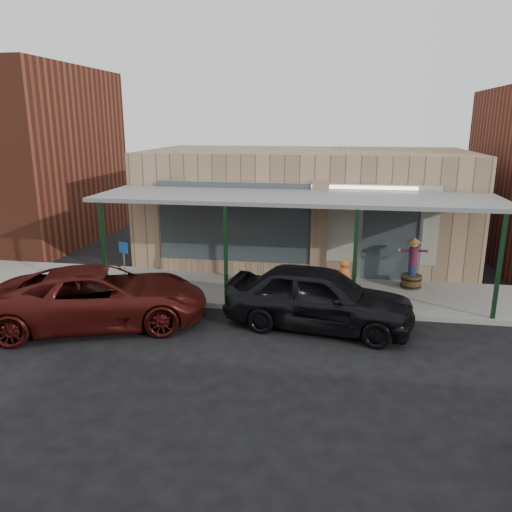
% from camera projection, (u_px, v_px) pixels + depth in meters
% --- Properties ---
extents(ground, '(120.00, 120.00, 0.00)m').
position_uv_depth(ground, '(279.00, 343.00, 12.23)').
color(ground, black).
rests_on(ground, ground).
extents(sidewalk, '(40.00, 3.20, 0.15)m').
position_uv_depth(sidewalk, '(293.00, 292.00, 15.63)').
color(sidewalk, gray).
rests_on(sidewalk, ground).
extents(storefront, '(12.00, 6.25, 4.20)m').
position_uv_depth(storefront, '(305.00, 205.00, 19.45)').
color(storefront, tan).
rests_on(storefront, ground).
extents(awning, '(12.00, 3.00, 3.04)m').
position_uv_depth(awning, '(295.00, 199.00, 14.83)').
color(awning, slate).
rests_on(awning, ground).
extents(block_buildings_near, '(61.00, 8.00, 8.00)m').
position_uv_depth(block_buildings_near, '(359.00, 160.00, 19.68)').
color(block_buildings_near, brown).
rests_on(block_buildings_near, ground).
extents(barrel_scarecrow, '(0.99, 0.69, 1.63)m').
position_uv_depth(barrel_scarecrow, '(412.00, 271.00, 15.67)').
color(barrel_scarecrow, '#4C391E').
rests_on(barrel_scarecrow, sidewalk).
extents(barrel_pumpkin, '(0.69, 0.69, 0.63)m').
position_uv_depth(barrel_pumpkin, '(318.00, 287.00, 15.14)').
color(barrel_pumpkin, '#4C391E').
rests_on(barrel_pumpkin, sidewalk).
extents(handicap_sign, '(0.32, 0.14, 1.62)m').
position_uv_depth(handicap_sign, '(124.00, 261.00, 15.00)').
color(handicap_sign, gray).
rests_on(handicap_sign, sidewalk).
extents(parked_sedan, '(5.10, 2.67, 1.65)m').
position_uv_depth(parked_sedan, '(319.00, 297.00, 12.96)').
color(parked_sedan, black).
rests_on(parked_sedan, ground).
extents(car_maroon, '(6.08, 4.24, 1.54)m').
position_uv_depth(car_maroon, '(100.00, 297.00, 13.16)').
color(car_maroon, '#430F0D').
rests_on(car_maroon, ground).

